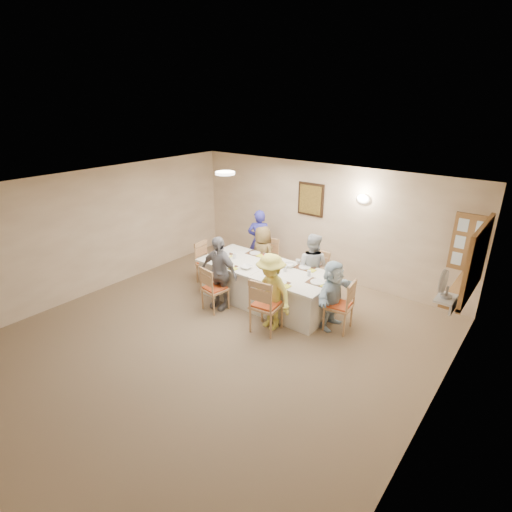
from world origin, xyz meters
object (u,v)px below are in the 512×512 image
Objects in this scene: diner_back_left at (263,255)px; desk_fan at (445,287)px; chair_left_end at (208,262)px; caregiver at (259,241)px; chair_right_end at (339,305)px; condiment_ketchup at (264,261)px; chair_back_right at (314,275)px; diner_right_end at (332,295)px; diner_front_left at (219,273)px; dining_table at (266,285)px; chair_front_right at (266,304)px; chair_back_left at (266,261)px; diner_back_right at (312,267)px; serving_hatch at (477,261)px; diner_front_right at (271,292)px; chair_front_left at (215,288)px.

desk_fan is at bearing 169.12° from diner_back_left.
caregiver is at bearing -28.17° from chair_left_end.
condiment_ketchup reaches higher than chair_right_end.
chair_back_right is 0.76× the size of diner_right_end.
condiment_ketchup is (0.55, 0.67, 0.17)m from diner_front_left.
dining_table is 0.97m from diner_front_left.
chair_front_right reaches higher than dining_table.
diner_back_left is (-0.60, 0.68, 0.26)m from dining_table.
chair_front_right is (1.20, -1.60, 0.03)m from chair_back_left.
diner_back_right is 1.11× the size of diner_right_end.
chair_front_right is at bearing -61.16° from chair_back_left.
caregiver is (-1.65, 0.35, 0.26)m from chair_back_right.
serving_hatch is 1.36m from desk_fan.
serving_hatch is 3.21m from diner_front_right.
diner_front_left is (-3.96, -1.43, -0.78)m from serving_hatch.
diner_front_right is at bearing -1.99° from diner_front_left.
diner_back_right is 0.97m from condiment_ketchup.
condiment_ketchup reaches higher than chair_back_left.
diner_back_left reaches higher than chair_back_left.
diner_front_right is (2.15, -0.68, 0.23)m from chair_left_end.
dining_table is 1.88× the size of diner_front_left.
condiment_ketchup is at bearing -167.36° from serving_hatch.
diner_right_end is (-0.13, 0.00, 0.15)m from chair_right_end.
chair_front_right is 0.82× the size of diner_right_end.
chair_right_end is 2.26m from diner_back_left.
condiment_ketchup is at bearing -123.26° from chair_back_right.
chair_back_right is 1.60m from chair_front_right.
chair_right_end is at bearing 0.00° from dining_table.
desk_fan is 0.24× the size of diner_right_end.
chair_front_right is at bearing -150.61° from serving_hatch.
diner_front_left reaches higher than chair_front_right.
caregiver is at bearing 132.40° from dining_table.
diner_front_right is (1.20, 0.12, 0.24)m from chair_front_left.
chair_front_left is (-0.00, -1.60, -0.03)m from chair_back_left.
caregiver is (-0.45, 0.35, 0.26)m from chair_back_left.
desk_fan is at bearing -22.35° from chair_back_right.
diner_right_end is (2.02, -0.68, -0.02)m from diner_back_left.
chair_right_end is 0.68× the size of diner_front_right.
chair_left_end is 3.71× the size of condiment_ketchup.
serving_hatch reaches higher than diner_front_right.
diner_back_left is (-1.20, 1.48, 0.13)m from chair_front_right.
chair_back_left reaches higher than chair_front_left.
dining_table is 1.00m from chair_back_right.
chair_front_right is at bearing -115.08° from chair_left_end.
serving_hatch is at bearing -171.46° from diner_back_left.
dining_table is 2.85× the size of chair_back_left.
chair_back_left is at bearing -117.21° from chair_right_end.
chair_back_right reaches higher than chair_front_left.
chair_back_right is (0.60, 0.80, 0.09)m from dining_table.
desk_fan is at bearing -168.10° from chair_front_left.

